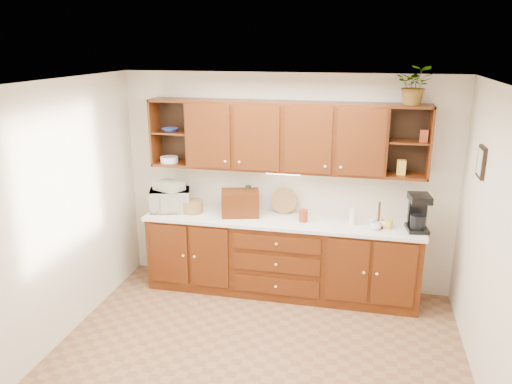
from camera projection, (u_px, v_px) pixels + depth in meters
The scene contains 26 objects.
floor at pixel (254, 361), 4.77m from camera, with size 4.00×4.00×0.00m, color olive.
ceiling at pixel (254, 84), 4.02m from camera, with size 4.00×4.00×0.00m, color white.
back_wall at pixel (286, 182), 6.03m from camera, with size 4.00×4.00×0.00m, color beige.
left_wall at pixel (52, 218), 4.81m from camera, with size 3.50×3.50×0.00m, color beige.
right_wall at pixel (498, 255), 3.98m from camera, with size 3.50×3.50×0.00m, color beige.
base_cabinets at pixel (281, 257), 6.00m from camera, with size 3.20×0.60×0.90m, color #3B1706.
countertop at pixel (281, 220), 5.85m from camera, with size 3.24×0.64×0.04m, color white.
upper_cabinets at pixel (286, 136), 5.71m from camera, with size 3.20×0.33×0.80m.
undercabinet_light at pixel (283, 173), 5.78m from camera, with size 0.40×0.05×0.03m, color white.
framed_picture at pixel (481, 162), 4.67m from camera, with size 0.03×0.24×0.30m, color black.
wicker_basket at pixel (193, 207), 6.06m from camera, with size 0.26×0.26×0.14m, color olive.
microwave at pixel (170, 200), 6.10m from camera, with size 0.48×0.32×0.27m, color #EFE8CF.
towel_stack at pixel (169, 186), 6.05m from camera, with size 0.32×0.24×0.10m, color #DCCF67.
wine_bottle at pixel (248, 199), 6.03m from camera, with size 0.07×0.07×0.33m, color black.
woven_tray at pixel (284, 212), 6.04m from camera, with size 0.32×0.32×0.02m, color olive.
bread_box at pixel (240, 203), 5.92m from camera, with size 0.44×0.27×0.31m, color #3B1706.
mug_tree at pixel (378, 224), 5.56m from camera, with size 0.26×0.27×0.30m.
canister_red at pixel (303, 216), 5.74m from camera, with size 0.10×0.10×0.14m, color maroon.
canister_white at pixel (353, 217), 5.63m from camera, with size 0.08×0.08×0.19m, color white.
canister_yellow at pixel (388, 224), 5.53m from camera, with size 0.10×0.10×0.11m, color gold.
coffee_maker at pixel (418, 213), 5.45m from camera, with size 0.25×0.31×0.41m.
bowl_stack at pixel (170, 130), 5.95m from camera, with size 0.19×0.19×0.05m, color navy.
plate_stack at pixel (169, 160), 6.08m from camera, with size 0.21×0.21×0.07m, color white.
pantry_box_yellow at pixel (401, 167), 5.50m from camera, with size 0.09×0.07×0.17m, color gold.
pantry_box_red at pixel (424, 136), 5.35m from camera, with size 0.09×0.08×0.13m, color maroon.
potted_plant at pixel (415, 85), 5.18m from camera, with size 0.37×0.32×0.42m, color #999999.
Camera 1 is at (0.90, -4.00, 2.93)m, focal length 35.00 mm.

